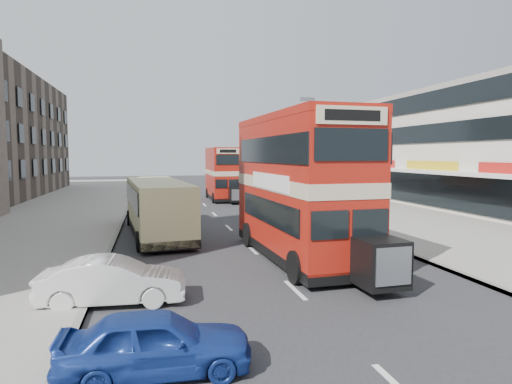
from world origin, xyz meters
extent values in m
plane|color=#28282B|center=(0.00, 0.00, 0.00)|extent=(160.00, 160.00, 0.00)
cube|color=#28282B|center=(0.00, 20.00, 0.01)|extent=(12.00, 90.00, 0.01)
cube|color=gray|center=(12.00, 20.00, 0.07)|extent=(12.00, 90.00, 0.15)
cube|color=gray|center=(-12.00, 20.00, 0.07)|extent=(12.00, 90.00, 0.15)
cube|color=gray|center=(-6.10, 20.00, 0.07)|extent=(0.20, 90.00, 0.16)
cube|color=gray|center=(6.10, 20.00, 0.07)|extent=(0.20, 90.00, 0.16)
cube|color=beige|center=(20.00, 22.00, 4.50)|extent=(8.00, 46.00, 9.00)
cube|color=black|center=(15.95, 22.00, 1.60)|extent=(0.10, 44.00, 2.40)
cube|color=gray|center=(20.00, 22.00, 9.10)|extent=(8.20, 46.20, 0.40)
cube|color=white|center=(15.10, 22.00, 3.00)|extent=(1.80, 44.00, 0.20)
cylinder|color=slate|center=(6.60, 18.00, 4.00)|extent=(0.16, 0.16, 8.00)
cube|color=slate|center=(6.20, 18.00, 8.00)|extent=(1.00, 0.20, 0.25)
cube|color=black|center=(1.44, 5.98, 0.38)|extent=(3.13, 8.90, 0.38)
cube|color=#9C170E|center=(1.44, 5.98, 1.70)|extent=(3.11, 8.90, 2.42)
cube|color=beige|center=(1.44, 5.98, 3.08)|extent=(3.15, 8.94, 0.49)
cube|color=#9C170E|center=(1.44, 5.98, 4.40)|extent=(3.11, 8.90, 2.31)
cube|color=#9C170E|center=(1.44, 5.98, 5.64)|extent=(3.13, 8.92, 0.27)
cube|color=black|center=(2.33, 0.96, 0.99)|extent=(1.38, 1.37, 1.43)
cube|color=black|center=(2.12, 29.87, 0.32)|extent=(2.45, 7.43, 0.32)
cube|color=#9C170E|center=(2.12, 29.87, 1.43)|extent=(2.43, 7.43, 2.03)
cube|color=beige|center=(2.12, 29.87, 2.59)|extent=(2.47, 7.47, 0.42)
cube|color=#9C170E|center=(2.12, 29.87, 3.70)|extent=(2.43, 7.43, 1.94)
cube|color=#9C170E|center=(2.12, 29.87, 4.74)|extent=(2.45, 7.45, 0.23)
cube|color=black|center=(2.63, 25.61, 0.83)|extent=(1.12, 1.13, 1.20)
cube|color=black|center=(-4.03, 12.65, 0.40)|extent=(3.52, 10.20, 0.40)
cube|color=#C7C080|center=(-4.03, 12.65, 1.55)|extent=(3.50, 10.20, 2.60)
imported|color=navy|center=(-4.26, -2.34, 0.62)|extent=(3.71, 1.60, 1.25)
imported|color=silver|center=(-5.39, 2.00, 0.66)|extent=(4.10, 1.69, 1.32)
imported|color=maroon|center=(5.13, 14.74, 0.72)|extent=(4.94, 2.02, 1.43)
imported|color=red|center=(4.80, 19.01, 0.56)|extent=(4.19, 2.25, 1.12)
imported|color=gray|center=(7.59, 13.60, 1.14)|extent=(0.88, 0.85, 1.98)
imported|color=gray|center=(9.00, 28.44, 1.04)|extent=(1.06, 0.49, 1.78)
imported|color=gray|center=(4.87, 21.81, 0.46)|extent=(0.61, 1.74, 0.91)
imported|color=black|center=(4.87, 21.81, 1.32)|extent=(0.71, 0.46, 1.94)
camera|label=1|loc=(-4.27, -10.64, 4.20)|focal=30.70mm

